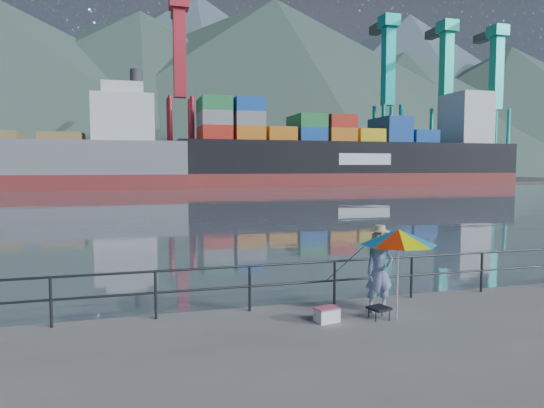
{
  "coord_description": "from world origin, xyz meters",
  "views": [
    {
      "loc": [
        -3.36,
        -8.44,
        3.16
      ],
      "look_at": [
        0.72,
        6.0,
        2.0
      ],
      "focal_mm": 32.0,
      "sensor_mm": 36.0,
      "label": 1
    }
  ],
  "objects_px": {
    "fisherman": "(379,272)",
    "beach_umbrella": "(398,237)",
    "container_ship": "(360,153)",
    "bulk_carrier": "(21,160)",
    "cooler_bag": "(327,315)"
  },
  "relations": [
    {
      "from": "beach_umbrella",
      "to": "bulk_carrier",
      "type": "xyz_separation_m",
      "value": [
        -21.07,
        69.42,
        2.4
      ]
    },
    {
      "from": "beach_umbrella",
      "to": "container_ship",
      "type": "height_order",
      "value": "container_ship"
    },
    {
      "from": "cooler_bag",
      "to": "bulk_carrier",
      "type": "distance_m",
      "value": 71.98
    },
    {
      "from": "beach_umbrella",
      "to": "bulk_carrier",
      "type": "distance_m",
      "value": 72.59
    },
    {
      "from": "bulk_carrier",
      "to": "fisherman",
      "type": "bearing_deg",
      "value": -73.04
    },
    {
      "from": "beach_umbrella",
      "to": "container_ship",
      "type": "relative_size",
      "value": 0.03
    },
    {
      "from": "beach_umbrella",
      "to": "container_ship",
      "type": "xyz_separation_m",
      "value": [
        35.57,
        74.51,
        4.07
      ]
    },
    {
      "from": "cooler_bag",
      "to": "bulk_carrier",
      "type": "relative_size",
      "value": 0.01
    },
    {
      "from": "bulk_carrier",
      "to": "container_ship",
      "type": "relative_size",
      "value": 0.79
    },
    {
      "from": "bulk_carrier",
      "to": "beach_umbrella",
      "type": "bearing_deg",
      "value": -73.12
    },
    {
      "from": "fisherman",
      "to": "container_ship",
      "type": "distance_m",
      "value": 82.2
    },
    {
      "from": "fisherman",
      "to": "beach_umbrella",
      "type": "distance_m",
      "value": 1.05
    },
    {
      "from": "fisherman",
      "to": "bulk_carrier",
      "type": "distance_m",
      "value": 72.02
    },
    {
      "from": "fisherman",
      "to": "bulk_carrier",
      "type": "height_order",
      "value": "bulk_carrier"
    },
    {
      "from": "fisherman",
      "to": "bulk_carrier",
      "type": "xyz_separation_m",
      "value": [
        -20.98,
        68.82,
        3.25
      ]
    }
  ]
}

